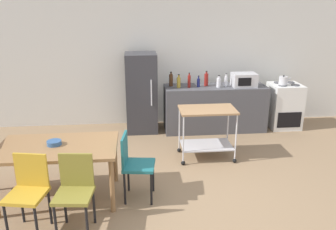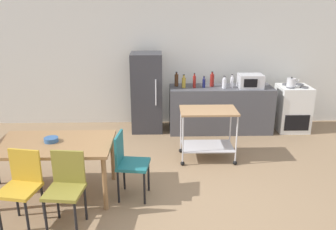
{
  "view_description": "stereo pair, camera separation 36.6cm",
  "coord_description": "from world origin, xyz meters",
  "px_view_note": "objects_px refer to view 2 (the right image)",
  "views": [
    {
      "loc": [
        -0.67,
        -3.95,
        2.52
      ],
      "look_at": [
        -0.17,
        1.2,
        0.8
      ],
      "focal_mm": 37.35,
      "sensor_mm": 36.0,
      "label": 1
    },
    {
      "loc": [
        -0.3,
        -3.97,
        2.52
      ],
      "look_at": [
        -0.17,
        1.2,
        0.8
      ],
      "focal_mm": 37.35,
      "sensor_mm": 36.0,
      "label": 2
    }
  ],
  "objects_px": {
    "bottle_olive_oil": "(176,80)",
    "bottle_vinegar": "(184,82)",
    "chair_mustard": "(22,183)",
    "chair_teal": "(128,161)",
    "refrigerator": "(147,92)",
    "kitchen_cart": "(208,126)",
    "stove_oven": "(292,108)",
    "microwave": "(250,81)",
    "bottle_wine": "(194,82)",
    "chair_olive": "(66,185)",
    "bottle_soda": "(224,83)",
    "bottle_hot_sauce": "(212,80)",
    "dining_table": "(55,148)",
    "bottle_sesame_oil": "(232,82)",
    "fruit_bowl": "(51,140)",
    "bottle_soy_sauce": "(204,83)",
    "kettle": "(291,82)"
  },
  "relations": [
    {
      "from": "dining_table",
      "to": "bottle_soda",
      "type": "xyz_separation_m",
      "value": [
        2.61,
        2.26,
        0.33
      ]
    },
    {
      "from": "bottle_hot_sauce",
      "to": "fruit_bowl",
      "type": "xyz_separation_m",
      "value": [
        -2.44,
        -2.38,
        -0.25
      ]
    },
    {
      "from": "bottle_wine",
      "to": "fruit_bowl",
      "type": "relative_size",
      "value": 1.56
    },
    {
      "from": "bottle_olive_oil",
      "to": "bottle_vinegar",
      "type": "xyz_separation_m",
      "value": [
        0.14,
        -0.13,
        -0.02
      ]
    },
    {
      "from": "stove_oven",
      "to": "bottle_olive_oil",
      "type": "relative_size",
      "value": 3.27
    },
    {
      "from": "chair_olive",
      "to": "fruit_bowl",
      "type": "bearing_deg",
      "value": 122.2
    },
    {
      "from": "bottle_soda",
      "to": "kettle",
      "type": "height_order",
      "value": "bottle_soda"
    },
    {
      "from": "dining_table",
      "to": "bottle_olive_oil",
      "type": "relative_size",
      "value": 5.33
    },
    {
      "from": "refrigerator",
      "to": "kettle",
      "type": "bearing_deg",
      "value": -3.7
    },
    {
      "from": "bottle_olive_oil",
      "to": "bottle_soy_sauce",
      "type": "bearing_deg",
      "value": -12.8
    },
    {
      "from": "dining_table",
      "to": "microwave",
      "type": "distance_m",
      "value": 3.88
    },
    {
      "from": "chair_teal",
      "to": "bottle_wine",
      "type": "distance_m",
      "value": 2.67
    },
    {
      "from": "refrigerator",
      "to": "bottle_hot_sauce",
      "type": "bearing_deg",
      "value": -1.75
    },
    {
      "from": "bottle_sesame_oil",
      "to": "dining_table",
      "type": "bearing_deg",
      "value": -140.07
    },
    {
      "from": "bottle_hot_sauce",
      "to": "chair_teal",
      "type": "bearing_deg",
      "value": -119.92
    },
    {
      "from": "stove_oven",
      "to": "bottle_soda",
      "type": "height_order",
      "value": "bottle_soda"
    },
    {
      "from": "bottle_soy_sauce",
      "to": "microwave",
      "type": "bearing_deg",
      "value": -2.96
    },
    {
      "from": "refrigerator",
      "to": "chair_teal",
      "type": "bearing_deg",
      "value": -93.75
    },
    {
      "from": "chair_mustard",
      "to": "bottle_olive_oil",
      "type": "height_order",
      "value": "bottle_olive_oil"
    },
    {
      "from": "chair_mustard",
      "to": "bottle_soda",
      "type": "bearing_deg",
      "value": 57.0
    },
    {
      "from": "bottle_vinegar",
      "to": "bottle_wine",
      "type": "distance_m",
      "value": 0.2
    },
    {
      "from": "bottle_hot_sauce",
      "to": "bottle_soda",
      "type": "relative_size",
      "value": 1.22
    },
    {
      "from": "chair_mustard",
      "to": "bottle_sesame_oil",
      "type": "relative_size",
      "value": 3.48
    },
    {
      "from": "chair_teal",
      "to": "refrigerator",
      "type": "distance_m",
      "value": 2.56
    },
    {
      "from": "stove_oven",
      "to": "refrigerator",
      "type": "relative_size",
      "value": 0.59
    },
    {
      "from": "bottle_wine",
      "to": "chair_mustard",
      "type": "bearing_deg",
      "value": -127.42
    },
    {
      "from": "bottle_wine",
      "to": "bottle_sesame_oil",
      "type": "xyz_separation_m",
      "value": [
        0.72,
        0.01,
        -0.02
      ]
    },
    {
      "from": "stove_oven",
      "to": "bottle_vinegar",
      "type": "distance_m",
      "value": 2.25
    },
    {
      "from": "kitchen_cart",
      "to": "bottle_soy_sauce",
      "type": "xyz_separation_m",
      "value": [
        0.08,
        1.27,
        0.42
      ]
    },
    {
      "from": "chair_mustard",
      "to": "chair_teal",
      "type": "height_order",
      "value": "same"
    },
    {
      "from": "dining_table",
      "to": "kettle",
      "type": "height_order",
      "value": "kettle"
    },
    {
      "from": "bottle_olive_oil",
      "to": "bottle_vinegar",
      "type": "bearing_deg",
      "value": -43.66
    },
    {
      "from": "stove_oven",
      "to": "refrigerator",
      "type": "xyz_separation_m",
      "value": [
        -2.9,
        0.08,
        0.32
      ]
    },
    {
      "from": "chair_olive",
      "to": "fruit_bowl",
      "type": "distance_m",
      "value": 0.84
    },
    {
      "from": "bottle_olive_oil",
      "to": "bottle_soda",
      "type": "xyz_separation_m",
      "value": [
        0.9,
        -0.19,
        -0.02
      ]
    },
    {
      "from": "refrigerator",
      "to": "bottle_vinegar",
      "type": "relative_size",
      "value": 6.05
    },
    {
      "from": "microwave",
      "to": "bottle_wine",
      "type": "bearing_deg",
      "value": 178.78
    },
    {
      "from": "dining_table",
      "to": "fruit_bowl",
      "type": "xyz_separation_m",
      "value": [
        -0.04,
        0.03,
        0.11
      ]
    },
    {
      "from": "chair_mustard",
      "to": "bottle_soda",
      "type": "distance_m",
      "value": 4.07
    },
    {
      "from": "chair_olive",
      "to": "bottle_soda",
      "type": "height_order",
      "value": "bottle_soda"
    },
    {
      "from": "refrigerator",
      "to": "kitchen_cart",
      "type": "xyz_separation_m",
      "value": [
        1.03,
        -1.4,
        -0.2
      ]
    },
    {
      "from": "kettle",
      "to": "bottle_soy_sauce",
      "type": "bearing_deg",
      "value": 178.18
    },
    {
      "from": "kitchen_cart",
      "to": "bottle_sesame_oil",
      "type": "distance_m",
      "value": 1.47
    },
    {
      "from": "fruit_bowl",
      "to": "chair_olive",
      "type": "bearing_deg",
      "value": -64.17
    },
    {
      "from": "bottle_olive_oil",
      "to": "bottle_soy_sauce",
      "type": "xyz_separation_m",
      "value": [
        0.52,
        -0.12,
        -0.03
      ]
    },
    {
      "from": "chair_teal",
      "to": "bottle_soy_sauce",
      "type": "xyz_separation_m",
      "value": [
        1.27,
        2.41,
        0.47
      ]
    },
    {
      "from": "refrigerator",
      "to": "bottle_sesame_oil",
      "type": "distance_m",
      "value": 1.66
    },
    {
      "from": "stove_oven",
      "to": "fruit_bowl",
      "type": "xyz_separation_m",
      "value": [
        -4.07,
        -2.34,
        0.33
      ]
    },
    {
      "from": "bottle_sesame_oil",
      "to": "chair_mustard",
      "type": "bearing_deg",
      "value": -135.2
    },
    {
      "from": "dining_table",
      "to": "stove_oven",
      "type": "relative_size",
      "value": 1.63
    }
  ]
}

